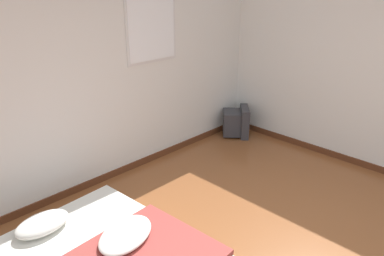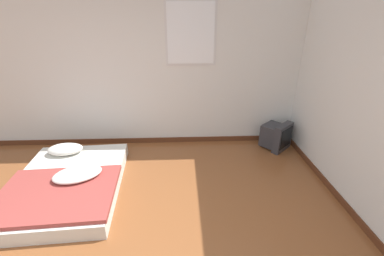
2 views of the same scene
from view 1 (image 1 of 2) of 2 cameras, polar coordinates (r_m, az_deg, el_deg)
wall_back at (r=4.54m, az=-14.41°, el=6.86°), size 7.75×0.08×2.60m
mattress_bed at (r=3.61m, az=-12.43°, el=-18.52°), size 1.47×1.91×0.33m
crt_tv at (r=6.14m, az=6.86°, el=0.90°), size 0.58×0.57×0.47m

